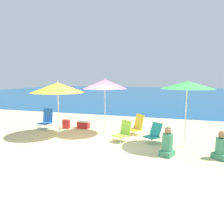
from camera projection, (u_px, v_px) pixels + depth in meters
ground_plane at (90, 146)px, 7.24m from camera, size 60.00×60.00×0.00m
sea_water at (162, 93)px, 31.56m from camera, size 60.00×40.00×0.01m
beach_umbrella_pink at (105, 84)px, 8.51m from camera, size 1.74×1.74×2.23m
beach_umbrella_yellow at (58, 88)px, 8.31m from camera, size 2.07×2.07×2.10m
beach_umbrella_green at (187, 85)px, 6.79m from camera, size 1.67×1.67×2.18m
beach_chair_lime at (123, 131)px, 7.77m from camera, size 0.66×0.71×0.74m
beach_chair_blue at (47, 119)px, 9.71m from camera, size 0.47×0.56×0.89m
beach_chair_teal at (154, 133)px, 7.55m from camera, size 0.66×0.67×0.71m
beach_chair_yellow at (137, 125)px, 8.73m from camera, size 0.73×0.73×0.80m
person_seated_near at (167, 144)px, 6.29m from camera, size 0.47×0.50×0.85m
person_seated_far at (221, 147)px, 6.06m from camera, size 0.53×0.52×0.81m
backpack_red at (66, 124)px, 9.75m from camera, size 0.32×0.19×0.40m
cooler_box at (84, 124)px, 9.81m from camera, size 0.53×0.34×0.37m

